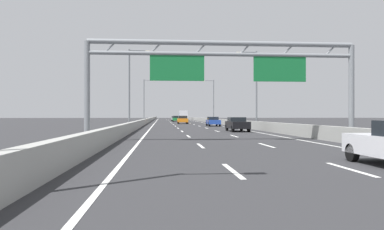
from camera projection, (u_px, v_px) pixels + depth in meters
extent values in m
plane|color=#2D2D30|center=(176.00, 121.00, 98.35)|extent=(260.00, 260.00, 0.00)
cube|color=white|center=(233.00, 171.00, 10.99)|extent=(0.16, 3.00, 0.01)
cube|color=white|center=(201.00, 146.00, 19.96)|extent=(0.16, 3.00, 0.01)
cube|color=white|center=(188.00, 136.00, 28.93)|extent=(0.16, 3.00, 0.01)
cube|color=white|center=(182.00, 131.00, 37.90)|extent=(0.16, 3.00, 0.01)
cube|color=white|center=(178.00, 128.00, 46.87)|extent=(0.16, 3.00, 0.01)
cube|color=white|center=(175.00, 126.00, 55.84)|extent=(0.16, 3.00, 0.01)
cube|color=white|center=(173.00, 125.00, 64.81)|extent=(0.16, 3.00, 0.01)
cube|color=white|center=(172.00, 123.00, 73.78)|extent=(0.16, 3.00, 0.01)
cube|color=white|center=(171.00, 123.00, 82.75)|extent=(0.16, 3.00, 0.01)
cube|color=white|center=(170.00, 122.00, 91.72)|extent=(0.16, 3.00, 0.01)
cube|color=white|center=(169.00, 121.00, 100.69)|extent=(0.16, 3.00, 0.01)
cube|color=white|center=(168.00, 121.00, 109.66)|extent=(0.16, 3.00, 0.01)
cube|color=white|center=(168.00, 120.00, 118.63)|extent=(0.16, 3.00, 0.01)
cube|color=white|center=(167.00, 120.00, 127.60)|extent=(0.16, 3.00, 0.01)
cube|color=white|center=(167.00, 120.00, 136.57)|extent=(0.16, 3.00, 0.01)
cube|color=white|center=(167.00, 119.00, 145.54)|extent=(0.16, 3.00, 0.01)
cube|color=white|center=(166.00, 119.00, 154.51)|extent=(0.16, 3.00, 0.01)
cube|color=white|center=(350.00, 169.00, 11.29)|extent=(0.16, 3.00, 0.01)
cube|color=white|center=(266.00, 145.00, 20.26)|extent=(0.16, 3.00, 0.01)
cube|color=white|center=(234.00, 136.00, 29.23)|extent=(0.16, 3.00, 0.01)
cube|color=white|center=(217.00, 131.00, 38.20)|extent=(0.16, 3.00, 0.01)
cube|color=white|center=(206.00, 128.00, 47.17)|extent=(0.16, 3.00, 0.01)
cube|color=white|center=(199.00, 126.00, 56.14)|extent=(0.16, 3.00, 0.01)
cube|color=white|center=(194.00, 125.00, 65.11)|extent=(0.16, 3.00, 0.01)
cube|color=white|center=(190.00, 123.00, 74.08)|extent=(0.16, 3.00, 0.01)
cube|color=white|center=(187.00, 123.00, 83.05)|extent=(0.16, 3.00, 0.01)
cube|color=white|center=(184.00, 122.00, 92.01)|extent=(0.16, 3.00, 0.01)
cube|color=white|center=(182.00, 121.00, 100.98)|extent=(0.16, 3.00, 0.01)
cube|color=white|center=(181.00, 121.00, 109.95)|extent=(0.16, 3.00, 0.01)
cube|color=white|center=(179.00, 120.00, 118.92)|extent=(0.16, 3.00, 0.01)
cube|color=white|center=(178.00, 120.00, 127.89)|extent=(0.16, 3.00, 0.01)
cube|color=white|center=(177.00, 120.00, 136.86)|extent=(0.16, 3.00, 0.01)
cube|color=white|center=(176.00, 119.00, 145.83)|extent=(0.16, 3.00, 0.01)
cube|color=white|center=(175.00, 119.00, 154.80)|extent=(0.16, 3.00, 0.01)
cube|color=white|center=(155.00, 122.00, 85.95)|extent=(0.16, 176.00, 0.01)
cube|color=white|center=(201.00, 122.00, 86.82)|extent=(0.16, 176.00, 0.01)
cube|color=#9E9E99|center=(151.00, 119.00, 107.75)|extent=(0.45, 220.00, 0.95)
cube|color=#9E9E99|center=(198.00, 119.00, 108.88)|extent=(0.45, 220.00, 0.95)
cylinder|color=gray|center=(87.00, 92.00, 22.86)|extent=(0.36, 0.36, 6.20)
cylinder|color=gray|center=(351.00, 93.00, 24.25)|extent=(0.36, 0.36, 6.20)
cylinder|color=gray|center=(223.00, 43.00, 23.55)|extent=(16.89, 0.32, 0.32)
cylinder|color=gray|center=(223.00, 54.00, 23.55)|extent=(16.89, 0.26, 0.26)
cylinder|color=gray|center=(110.00, 47.00, 22.98)|extent=(0.74, 0.10, 0.74)
cylinder|color=gray|center=(156.00, 48.00, 23.21)|extent=(0.74, 0.10, 0.74)
cylinder|color=gray|center=(201.00, 48.00, 23.44)|extent=(0.74, 0.10, 0.74)
cylinder|color=gray|center=(245.00, 49.00, 23.67)|extent=(0.74, 0.10, 0.74)
cylinder|color=gray|center=(288.00, 50.00, 23.90)|extent=(0.74, 0.10, 0.74)
cylinder|color=gray|center=(331.00, 50.00, 24.13)|extent=(0.74, 0.10, 0.74)
cube|color=#146B33|center=(177.00, 68.00, 23.32)|extent=(3.40, 0.12, 1.60)
cube|color=#146B33|center=(280.00, 69.00, 23.85)|extent=(3.40, 0.12, 1.60)
cylinder|color=slate|center=(129.00, 89.00, 44.28)|extent=(0.20, 0.20, 9.50)
cylinder|color=slate|center=(139.00, 51.00, 44.37)|extent=(2.20, 0.12, 0.12)
cube|color=#F2EAC6|center=(148.00, 52.00, 44.46)|extent=(0.56, 0.28, 0.20)
cylinder|color=slate|center=(256.00, 90.00, 45.54)|extent=(0.20, 0.20, 9.50)
cylinder|color=slate|center=(248.00, 52.00, 45.45)|extent=(2.20, 0.12, 0.12)
cube|color=#F2EAC6|center=(239.00, 53.00, 45.36)|extent=(0.56, 0.28, 0.20)
cylinder|color=slate|center=(144.00, 101.00, 81.70)|extent=(0.20, 0.20, 9.50)
cylinder|color=slate|center=(149.00, 80.00, 81.79)|extent=(2.20, 0.12, 0.12)
cube|color=#F2EAC6|center=(154.00, 81.00, 81.88)|extent=(0.56, 0.28, 0.20)
cylinder|color=slate|center=(214.00, 101.00, 82.96)|extent=(0.20, 0.20, 9.50)
cylinder|color=slate|center=(209.00, 81.00, 82.88)|extent=(2.20, 0.12, 0.12)
cube|color=#F2EAC6|center=(204.00, 81.00, 82.79)|extent=(0.56, 0.28, 0.20)
cube|color=#2347AD|center=(213.00, 122.00, 55.86)|extent=(1.75, 4.17, 0.62)
cube|color=black|center=(213.00, 118.00, 56.20)|extent=(1.54, 1.69, 0.46)
cylinder|color=black|center=(207.00, 124.00, 57.33)|extent=(0.22, 0.64, 0.64)
cylinder|color=black|center=(217.00, 124.00, 57.46)|extent=(0.22, 0.64, 0.64)
cylinder|color=black|center=(209.00, 124.00, 54.27)|extent=(0.22, 0.64, 0.64)
cylinder|color=black|center=(220.00, 124.00, 54.40)|extent=(0.22, 0.64, 0.64)
cube|color=black|center=(237.00, 125.00, 37.76)|extent=(1.78, 4.36, 0.69)
cube|color=black|center=(237.00, 119.00, 38.14)|extent=(1.56, 1.95, 0.43)
cylinder|color=black|center=(227.00, 128.00, 39.32)|extent=(0.22, 0.64, 0.64)
cylinder|color=black|center=(241.00, 128.00, 39.45)|extent=(0.22, 0.64, 0.64)
cylinder|color=black|center=(233.00, 129.00, 36.07)|extent=(0.22, 0.64, 0.64)
cylinder|color=black|center=(249.00, 129.00, 36.20)|extent=(0.22, 0.64, 0.64)
cylinder|color=black|center=(352.00, 152.00, 13.24)|extent=(0.22, 0.64, 0.64)
cube|color=orange|center=(183.00, 120.00, 71.63)|extent=(1.90, 4.25, 0.71)
cube|color=black|center=(183.00, 117.00, 71.31)|extent=(1.67, 1.85, 0.50)
cylinder|color=black|center=(178.00, 122.00, 73.13)|extent=(0.22, 0.64, 0.64)
cylinder|color=black|center=(186.00, 122.00, 73.27)|extent=(0.22, 0.64, 0.64)
cylinder|color=black|center=(179.00, 122.00, 70.00)|extent=(0.22, 0.64, 0.64)
cylinder|color=black|center=(188.00, 122.00, 70.13)|extent=(0.22, 0.64, 0.64)
cube|color=#A8ADB2|center=(175.00, 119.00, 104.29)|extent=(1.81, 4.48, 0.64)
cube|color=black|center=(175.00, 117.00, 104.66)|extent=(1.59, 2.08, 0.42)
cylinder|color=black|center=(172.00, 120.00, 105.91)|extent=(0.22, 0.64, 0.64)
cylinder|color=black|center=(177.00, 120.00, 106.04)|extent=(0.22, 0.64, 0.64)
cylinder|color=black|center=(172.00, 120.00, 102.54)|extent=(0.22, 0.64, 0.64)
cylinder|color=black|center=(178.00, 120.00, 102.67)|extent=(0.22, 0.64, 0.64)
cube|color=#1E7A38|center=(176.00, 119.00, 94.81)|extent=(1.71, 4.66, 0.66)
cube|color=black|center=(176.00, 117.00, 94.33)|extent=(1.51, 1.93, 0.50)
cylinder|color=black|center=(173.00, 120.00, 96.52)|extent=(0.22, 0.64, 0.64)
cylinder|color=black|center=(179.00, 120.00, 96.64)|extent=(0.22, 0.64, 0.64)
cylinder|color=black|center=(173.00, 120.00, 92.98)|extent=(0.22, 0.64, 0.64)
cylinder|color=black|center=(179.00, 120.00, 93.10)|extent=(0.22, 0.64, 0.64)
cube|color=#194799|center=(183.00, 116.00, 129.81)|extent=(2.49, 2.26, 2.06)
cube|color=silver|center=(183.00, 115.00, 125.70)|extent=(2.49, 5.60, 2.71)
cylinder|color=black|center=(179.00, 119.00, 129.95)|extent=(0.28, 0.96, 0.96)
cylinder|color=black|center=(186.00, 119.00, 130.13)|extent=(0.28, 0.96, 0.96)
cylinder|color=black|center=(180.00, 119.00, 124.21)|extent=(0.28, 0.96, 0.96)
cylinder|color=black|center=(187.00, 119.00, 124.39)|extent=(0.28, 0.96, 0.96)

